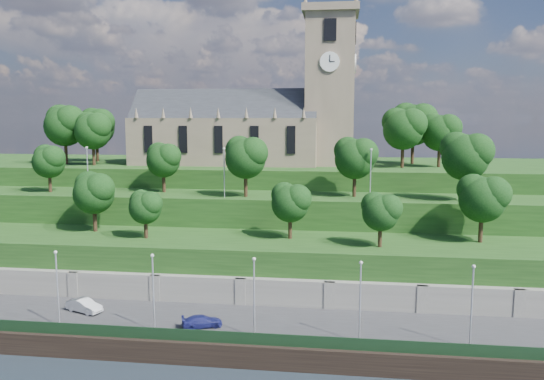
# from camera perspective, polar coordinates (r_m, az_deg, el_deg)

# --- Properties ---
(ground) EXTENTS (320.00, 320.00, 0.00)m
(ground) POSITION_cam_1_polar(r_m,az_deg,el_deg) (53.47, -11.28, -17.80)
(ground) COLOR #1C252C
(ground) RESTS_ON ground
(promenade) EXTENTS (160.00, 12.00, 2.00)m
(promenade) POSITION_cam_1_polar(r_m,az_deg,el_deg) (58.29, -9.37, -14.47)
(promenade) COLOR #2D2D30
(promenade) RESTS_ON ground
(quay_wall) EXTENTS (160.00, 0.50, 2.20)m
(quay_wall) POSITION_cam_1_polar(r_m,az_deg,el_deg) (52.96, -11.33, -16.75)
(quay_wall) COLOR black
(quay_wall) RESTS_ON ground
(fence) EXTENTS (160.00, 0.10, 1.20)m
(fence) POSITION_cam_1_polar(r_m,az_deg,el_deg) (52.93, -11.15, -14.99)
(fence) COLOR #16321A
(fence) RESTS_ON promenade
(retaining_wall) EXTENTS (160.00, 2.10, 5.00)m
(retaining_wall) POSITION_cam_1_polar(r_m,az_deg,el_deg) (63.14, -7.82, -11.22)
(retaining_wall) COLOR slate
(retaining_wall) RESTS_ON ground
(embankment_lower) EXTENTS (160.00, 12.00, 8.00)m
(embankment_lower) POSITION_cam_1_polar(r_m,az_deg,el_deg) (68.26, -6.51, -8.43)
(embankment_lower) COLOR #1A3D14
(embankment_lower) RESTS_ON ground
(embankment_upper) EXTENTS (160.00, 10.00, 12.00)m
(embankment_upper) POSITION_cam_1_polar(r_m,az_deg,el_deg) (78.16, -4.60, -4.83)
(embankment_upper) COLOR #1A3D14
(embankment_upper) RESTS_ON ground
(hilltop) EXTENTS (160.00, 32.00, 15.00)m
(hilltop) POSITION_cam_1_polar(r_m,az_deg,el_deg) (98.17, -2.08, -1.36)
(hilltop) COLOR #1A3D14
(hilltop) RESTS_ON ground
(church) EXTENTS (38.60, 12.35, 27.60)m
(church) POSITION_cam_1_polar(r_m,az_deg,el_deg) (92.87, -2.05, 7.44)
(church) COLOR #72614F
(church) RESTS_ON hilltop
(trees_lower) EXTENTS (70.30, 8.93, 8.28)m
(trees_lower) POSITION_cam_1_polar(r_m,az_deg,el_deg) (65.84, -1.42, -0.99)
(trees_lower) COLOR black
(trees_lower) RESTS_ON embankment_lower
(trees_upper) EXTENTS (65.44, 8.57, 9.19)m
(trees_upper) POSITION_cam_1_polar(r_m,az_deg,el_deg) (74.19, 1.68, 3.64)
(trees_upper) COLOR black
(trees_upper) RESTS_ON embankment_upper
(trees_hilltop) EXTENTS (70.96, 16.64, 10.74)m
(trees_hilltop) POSITION_cam_1_polar(r_m,az_deg,el_deg) (91.87, -2.89, 6.95)
(trees_hilltop) COLOR black
(trees_hilltop) RESTS_ON hilltop
(lamp_posts_promenade) EXTENTS (60.36, 0.36, 7.88)m
(lamp_posts_promenade) POSITION_cam_1_polar(r_m,az_deg,el_deg) (53.90, -12.66, -10.14)
(lamp_posts_promenade) COLOR #B2B2B7
(lamp_posts_promenade) RESTS_ON promenade
(lamp_posts_upper) EXTENTS (40.36, 0.36, 6.97)m
(lamp_posts_upper) POSITION_cam_1_polar(r_m,az_deg,el_deg) (73.71, -5.17, 2.35)
(lamp_posts_upper) COLOR #B2B2B7
(lamp_posts_upper) RESTS_ON embankment_upper
(car_middle) EXTENTS (4.53, 2.93, 1.41)m
(car_middle) POSITION_cam_1_polar(r_m,az_deg,el_deg) (62.42, -19.55, -11.63)
(car_middle) COLOR #A6A7AB
(car_middle) RESTS_ON promenade
(car_right) EXTENTS (4.39, 2.95, 1.18)m
(car_right) POSITION_cam_1_polar(r_m,az_deg,el_deg) (55.49, -7.54, -13.83)
(car_right) COLOR navy
(car_right) RESTS_ON promenade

